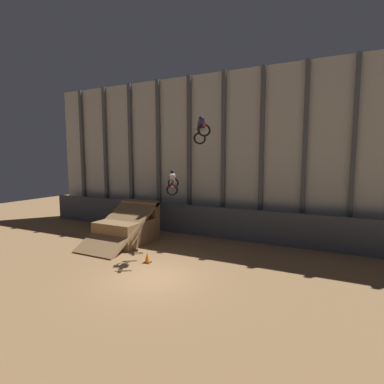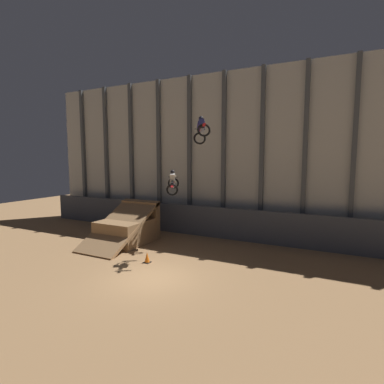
# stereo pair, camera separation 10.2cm
# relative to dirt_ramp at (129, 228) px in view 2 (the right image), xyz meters

# --- Properties ---
(ground_plane) EXTENTS (60.00, 60.00, 0.00)m
(ground_plane) POSITION_rel_dirt_ramp_xyz_m (4.91, -4.49, -0.93)
(ground_plane) COLOR #9E754C
(arena_back_wall) EXTENTS (32.00, 0.40, 11.71)m
(arena_back_wall) POSITION_rel_dirt_ramp_xyz_m (4.91, 4.96, 4.92)
(arena_back_wall) COLOR beige
(arena_back_wall) RESTS_ON ground_plane
(lower_barrier) EXTENTS (31.36, 0.20, 2.18)m
(lower_barrier) POSITION_rel_dirt_ramp_xyz_m (4.91, 3.62, 0.16)
(lower_barrier) COLOR #474C56
(lower_barrier) RESTS_ON ground_plane
(dirt_ramp) EXTENTS (2.96, 5.09, 2.75)m
(dirt_ramp) POSITION_rel_dirt_ramp_xyz_m (0.00, 0.00, 0.00)
(dirt_ramp) COLOR #966F48
(dirt_ramp) RESTS_ON ground_plane
(rider_bike_left_air) EXTENTS (1.39, 1.83, 1.59)m
(rider_bike_left_air) POSITION_rel_dirt_ramp_xyz_m (3.12, 0.57, 3.11)
(rider_bike_left_air) COLOR black
(rider_bike_right_air) EXTENTS (1.54, 1.77, 1.61)m
(rider_bike_right_air) POSITION_rel_dirt_ramp_xyz_m (5.47, -0.20, 6.21)
(rider_bike_right_air) COLOR black
(traffic_cone_near_ramp) EXTENTS (0.36, 0.36, 0.58)m
(traffic_cone_near_ramp) POSITION_rel_dirt_ramp_xyz_m (3.48, -2.82, -0.65)
(traffic_cone_near_ramp) COLOR black
(traffic_cone_near_ramp) RESTS_ON ground_plane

